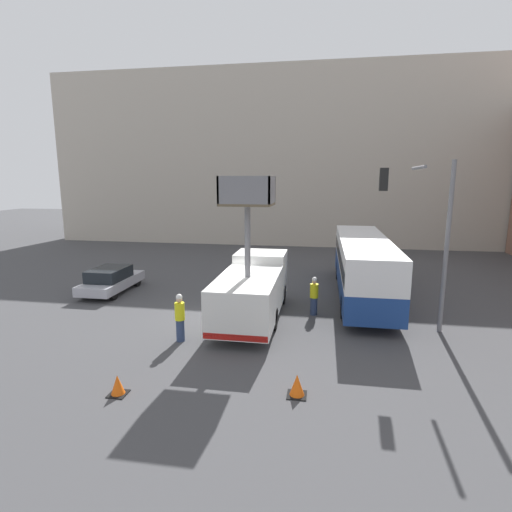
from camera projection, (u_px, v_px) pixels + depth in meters
The scene contains 10 objects.
ground_plane at pixel (223, 317), 18.14m from camera, with size 120.00×120.00×0.00m, color #424244.
building_backdrop_far at pixel (282, 160), 41.01m from camera, with size 44.00×10.00×16.24m.
utility_truck at pixel (253, 287), 17.75m from camera, with size 2.45×7.12×6.30m.
city_bus at pixel (363, 263), 21.03m from camera, with size 2.48×11.78×3.15m.
traffic_light_pole at pixel (426, 221), 15.79m from camera, with size 2.80×2.55×6.92m.
road_worker_near_truck at pixel (180, 318), 15.33m from camera, with size 0.38×0.38×1.89m.
road_worker_directing at pixel (314, 296), 18.36m from camera, with size 0.38×0.38×1.79m.
traffic_cone_near_truck at pixel (118, 385), 11.60m from camera, with size 0.53×0.53×0.60m.
traffic_cone_mid_road at pixel (297, 386), 11.53m from camera, with size 0.57×0.57×0.65m.
parked_car_curbside at pixel (111, 280), 22.07m from camera, with size 1.88×4.38×1.40m.
Camera 1 is at (4.35, -16.80, 6.17)m, focal length 28.00 mm.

